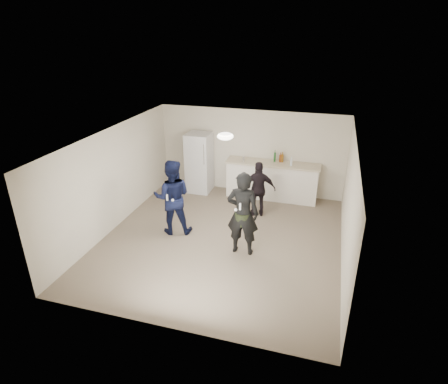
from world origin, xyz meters
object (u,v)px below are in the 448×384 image
(shaker, at_px, (244,159))
(woman, at_px, (243,214))
(counter, at_px, (272,181))
(fridge, at_px, (199,163))
(man, at_px, (172,197))
(spectator, at_px, (259,189))

(shaker, height_order, woman, woman)
(counter, distance_m, shaker, 1.06)
(counter, bearing_deg, fridge, -178.18)
(counter, height_order, fridge, fridge)
(fridge, relative_size, man, 0.97)
(shaker, bearing_deg, spectator, -57.64)
(counter, bearing_deg, man, -126.80)
(fridge, height_order, woman, woman)
(shaker, distance_m, spectator, 1.31)
(fridge, relative_size, shaker, 10.59)
(shaker, xyz_separation_m, spectator, (0.66, -1.05, -0.42))
(counter, distance_m, woman, 3.09)
(man, bearing_deg, counter, -143.98)
(counter, bearing_deg, spectator, -97.60)
(fridge, bearing_deg, woman, -55.32)
(man, bearing_deg, woman, 149.93)
(counter, relative_size, fridge, 1.44)
(shaker, bearing_deg, fridge, 176.97)
(man, bearing_deg, fridge, -101.94)
(fridge, distance_m, woman, 3.63)
(woman, bearing_deg, counter, -93.58)
(fridge, height_order, spectator, fridge)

